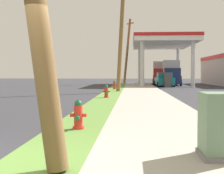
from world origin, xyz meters
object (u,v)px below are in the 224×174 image
at_px(fire_hydrant_nearest, 78,116).
at_px(truck_navy_at_forecourt, 171,73).
at_px(utility_pole_background, 127,51).
at_px(utility_cabinet, 218,128).
at_px(truck_red_on_apron, 160,73).
at_px(car_teal_by_near_pump, 164,80).
at_px(utility_pole_midground, 121,29).
at_px(fire_hydrant_second, 106,92).
at_px(fire_hydrant_third, 114,85).

distance_m(fire_hydrant_nearest, truck_navy_at_forecourt, 32.60).
bearing_deg(utility_pole_background, utility_cabinet, -86.91).
relative_size(utility_pole_background, truck_red_on_apron, 1.36).
height_order(fire_hydrant_nearest, truck_navy_at_forecourt, truck_navy_at_forecourt).
xyz_separation_m(utility_pole_background, car_teal_by_near_pump, (4.37, -7.45, -3.92)).
bearing_deg(car_teal_by_near_pump, fire_hydrant_nearest, -100.13).
relative_size(fire_hydrant_nearest, car_teal_by_near_pump, 0.16).
bearing_deg(truck_red_on_apron, truck_navy_at_forecourt, -76.02).
distance_m(fire_hydrant_nearest, truck_red_on_apron, 36.36).
bearing_deg(utility_pole_background, truck_red_on_apron, 0.58).
relative_size(utility_pole_midground, truck_red_on_apron, 1.45).
bearing_deg(utility_cabinet, car_teal_by_near_pump, 85.75).
height_order(fire_hydrant_nearest, car_teal_by_near_pump, car_teal_by_near_pump).
relative_size(fire_hydrant_second, utility_pole_midground, 0.08).
bearing_deg(utility_pole_background, fire_hydrant_nearest, -91.14).
relative_size(truck_navy_at_forecourt, truck_red_on_apron, 1.00).
bearing_deg(utility_pole_midground, fire_hydrant_nearest, -91.89).
height_order(fire_hydrant_nearest, fire_hydrant_third, same).
xyz_separation_m(utility_pole_background, truck_red_on_apron, (4.60, 0.05, -3.15)).
bearing_deg(utility_pole_midground, car_teal_by_near_pump, 69.30).
xyz_separation_m(fire_hydrant_second, utility_pole_background, (0.83, 25.85, 4.19)).
bearing_deg(fire_hydrant_second, truck_navy_at_forecourt, 73.66).
height_order(fire_hydrant_nearest, utility_pole_midground, utility_pole_midground).
height_order(fire_hydrant_second, truck_navy_at_forecourt, truck_navy_at_forecourt).
relative_size(utility_pole_background, truck_navy_at_forecourt, 1.36).
xyz_separation_m(fire_hydrant_second, utility_cabinet, (2.90, -12.57, 0.18)).
relative_size(utility_pole_midground, car_teal_by_near_pump, 2.08).
distance_m(utility_pole_midground, car_teal_by_near_pump, 13.53).
height_order(car_teal_by_near_pump, truck_navy_at_forecourt, truck_navy_at_forecourt).
relative_size(fire_hydrant_second, truck_navy_at_forecourt, 0.11).
bearing_deg(fire_hydrant_third, car_teal_by_near_pump, 59.92).
xyz_separation_m(fire_hydrant_nearest, truck_navy_at_forecourt, (6.31, 31.97, 1.04)).
bearing_deg(car_teal_by_near_pump, truck_navy_at_forecourt, 70.77).
bearing_deg(fire_hydrant_second, utility_pole_midground, 84.14).
relative_size(fire_hydrant_nearest, truck_navy_at_forecourt, 0.11).
distance_m(fire_hydrant_second, utility_pole_background, 26.20).
distance_m(fire_hydrant_second, utility_cabinet, 12.90).
bearing_deg(utility_pole_midground, truck_navy_at_forecourt, 69.63).
bearing_deg(utility_pole_background, fire_hydrant_second, -91.83).
relative_size(car_teal_by_near_pump, truck_navy_at_forecourt, 0.70).
bearing_deg(truck_red_on_apron, utility_cabinet, -93.76).
height_order(fire_hydrant_nearest, truck_red_on_apron, truck_red_on_apron).
distance_m(fire_hydrant_second, utility_pole_midground, 7.82).
xyz_separation_m(utility_pole_background, utility_cabinet, (2.07, -38.41, -4.01)).
xyz_separation_m(car_teal_by_near_pump, truck_red_on_apron, (0.23, 7.49, 0.77)).
relative_size(fire_hydrant_nearest, fire_hydrant_second, 1.00).
distance_m(utility_pole_background, utility_cabinet, 38.68).
xyz_separation_m(fire_hydrant_nearest, utility_cabinet, (2.79, -2.50, 0.18)).
relative_size(fire_hydrant_third, utility_pole_background, 0.08).
height_order(truck_navy_at_forecourt, truck_red_on_apron, same).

